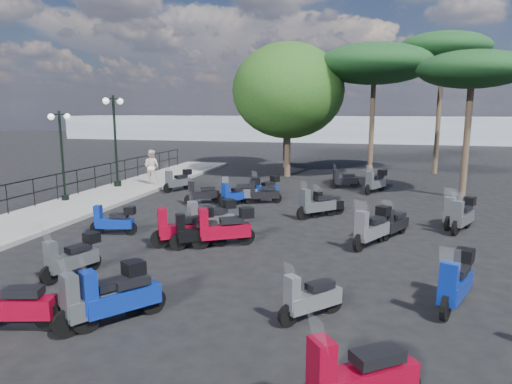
% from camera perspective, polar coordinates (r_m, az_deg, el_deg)
% --- Properties ---
extents(ground, '(120.00, 120.00, 0.00)m').
position_cam_1_polar(ground, '(14.10, -6.53, -5.77)').
color(ground, black).
rests_on(ground, ground).
extents(sidewalk, '(3.00, 30.00, 0.15)m').
position_cam_1_polar(sidewalk, '(19.71, -21.33, -1.57)').
color(sidewalk, gray).
rests_on(sidewalk, ground).
extents(railing, '(0.04, 26.04, 1.10)m').
position_cam_1_polar(railing, '(20.19, -24.82, 0.83)').
color(railing, black).
rests_on(railing, sidewalk).
extents(lamp_post_1, '(0.38, 1.07, 3.68)m').
position_cam_1_polar(lamp_post_1, '(20.39, -23.11, 4.86)').
color(lamp_post_1, black).
rests_on(lamp_post_1, sidewalk).
extents(lamp_post_2, '(0.47, 1.28, 4.40)m').
position_cam_1_polar(lamp_post_2, '(23.27, -17.21, 6.81)').
color(lamp_post_2, black).
rests_on(lamp_post_2, sidewalk).
extents(pedestrian_far, '(0.92, 0.76, 1.72)m').
position_cam_1_polar(pedestrian_far, '(23.84, -12.91, 3.11)').
color(pedestrian_far, beige).
rests_on(pedestrian_far, sidewalk).
extents(scooter_2, '(0.77, 1.52, 1.26)m').
position_cam_1_polar(scooter_2, '(11.59, -22.02, -7.61)').
color(scooter_2, black).
rests_on(scooter_2, ground).
extents(scooter_3, '(1.49, 0.54, 1.19)m').
position_cam_1_polar(scooter_3, '(14.96, -17.36, -3.47)').
color(scooter_3, black).
rests_on(scooter_3, ground).
extents(scooter_4, '(1.38, 0.97, 1.26)m').
position_cam_1_polar(scooter_4, '(19.03, -6.75, -0.22)').
color(scooter_4, black).
rests_on(scooter_4, ground).
extents(scooter_5, '(0.94, 1.54, 1.33)m').
position_cam_1_polar(scooter_5, '(22.22, -9.73, 1.38)').
color(scooter_5, black).
rests_on(scooter_5, ground).
extents(scooter_6, '(1.75, 0.72, 1.41)m').
position_cam_1_polar(scooter_6, '(9.35, -28.49, -12.31)').
color(scooter_6, black).
rests_on(scooter_6, ground).
extents(scooter_7, '(1.13, 1.57, 1.42)m').
position_cam_1_polar(scooter_7, '(8.90, -18.61, -12.39)').
color(scooter_7, black).
rests_on(scooter_7, ground).
extents(scooter_8, '(1.67, 1.12, 1.48)m').
position_cam_1_polar(scooter_8, '(13.04, -4.00, -4.52)').
color(scooter_8, black).
rests_on(scooter_8, ground).
extents(scooter_9, '(1.43, 1.03, 1.32)m').
position_cam_1_polar(scooter_9, '(13.01, -7.35, -5.07)').
color(scooter_9, black).
rests_on(scooter_9, ground).
extents(scooter_10, '(0.97, 1.36, 1.25)m').
position_cam_1_polar(scooter_10, '(18.62, -2.77, -0.40)').
color(scooter_10, black).
rests_on(scooter_10, ground).
extents(scooter_11, '(1.46, 0.75, 1.22)m').
position_cam_1_polar(scooter_11, '(18.99, 0.85, -0.21)').
color(scooter_11, black).
rests_on(scooter_11, ground).
extents(scooter_13, '(1.18, 1.47, 1.42)m').
position_cam_1_polar(scooter_13, '(8.91, -16.87, -12.57)').
color(scooter_13, black).
rests_on(scooter_13, ground).
extents(scooter_14, '(1.44, 1.33, 1.43)m').
position_cam_1_polar(scooter_14, '(14.33, -5.71, -3.27)').
color(scooter_14, black).
rests_on(scooter_14, ground).
extents(scooter_15, '(1.16, 1.15, 1.23)m').
position_cam_1_polar(scooter_15, '(16.96, 8.87, -1.60)').
color(scooter_15, black).
rests_on(scooter_15, ground).
extents(scooter_16, '(1.73, 0.93, 1.45)m').
position_cam_1_polar(scooter_16, '(18.90, -2.04, 0.11)').
color(scooter_16, black).
rests_on(scooter_16, ground).
extents(scooter_17, '(1.09, 1.40, 1.29)m').
position_cam_1_polar(scooter_17, '(19.90, 1.13, 0.46)').
color(scooter_17, black).
rests_on(scooter_17, ground).
extents(scooter_19, '(1.10, 1.17, 1.20)m').
position_cam_1_polar(scooter_19, '(8.76, 6.80, -13.10)').
color(scooter_19, black).
rests_on(scooter_19, ground).
extents(scooter_20, '(1.07, 1.64, 1.44)m').
position_cam_1_polar(scooter_20, '(13.46, 14.28, -4.42)').
color(scooter_20, black).
rests_on(scooter_20, ground).
extents(scooter_21, '(0.88, 1.43, 1.25)m').
position_cam_1_polar(scooter_21, '(14.61, 16.88, -3.83)').
color(scooter_21, black).
rests_on(scooter_21, ground).
extents(scooter_22, '(1.34, 1.30, 1.40)m').
position_cam_1_polar(scooter_22, '(16.60, 7.56, -1.61)').
color(scooter_22, black).
rests_on(scooter_22, ground).
extents(scooter_23, '(1.44, 0.79, 1.22)m').
position_cam_1_polar(scooter_23, '(23.05, 10.94, 1.47)').
color(scooter_23, black).
rests_on(scooter_23, ground).
extents(scooter_24, '(1.58, 1.22, 1.49)m').
position_cam_1_polar(scooter_24, '(6.36, 12.59, -21.92)').
color(scooter_24, black).
rests_on(scooter_24, ground).
extents(scooter_26, '(0.91, 1.67, 1.41)m').
position_cam_1_polar(scooter_26, '(9.92, 23.67, -10.38)').
color(scooter_26, black).
rests_on(scooter_26, ground).
extents(scooter_27, '(0.89, 1.65, 1.39)m').
position_cam_1_polar(scooter_27, '(16.57, 23.44, -2.42)').
color(scooter_27, black).
rests_on(scooter_27, ground).
extents(scooter_28, '(0.98, 1.61, 1.38)m').
position_cam_1_polar(scooter_28, '(16.07, 24.41, -2.73)').
color(scooter_28, black).
rests_on(scooter_28, ground).
extents(scooter_29, '(1.02, 1.57, 1.37)m').
position_cam_1_polar(scooter_29, '(22.14, 14.73, 1.20)').
color(scooter_29, black).
rests_on(scooter_29, ground).
extents(scooter_30, '(1.67, 1.12, 1.48)m').
position_cam_1_polar(scooter_30, '(13.26, -9.01, -4.38)').
color(scooter_30, black).
rests_on(scooter_30, ground).
extents(broadleaf_tree, '(6.37, 6.37, 7.63)m').
position_cam_1_polar(broadleaf_tree, '(26.66, 4.05, 12.48)').
color(broadleaf_tree, '#38281E').
rests_on(broadleaf_tree, ground).
extents(pine_0, '(6.34, 6.34, 7.44)m').
position_cam_1_polar(pine_0, '(26.69, 14.59, 15.19)').
color(pine_0, '#38281E').
rests_on(pine_0, ground).
extents(pine_1, '(5.36, 5.36, 8.34)m').
position_cam_1_polar(pine_1, '(30.06, 22.37, 16.20)').
color(pine_1, '#38281E').
rests_on(pine_1, ground).
extents(pine_2, '(5.55, 5.55, 7.51)m').
position_cam_1_polar(pine_2, '(31.04, 3.78, 15.12)').
color(pine_2, '#38281E').
rests_on(pine_2, ground).
extents(pine_3, '(4.60, 4.60, 6.36)m').
position_cam_1_polar(pine_3, '(22.05, 25.43, 13.58)').
color(pine_3, '#38281E').
rests_on(pine_3, ground).
extents(distant_hills, '(70.00, 8.00, 3.00)m').
position_cam_1_polar(distant_hills, '(57.92, 9.42, 7.80)').
color(distant_hills, gray).
rests_on(distant_hills, ground).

